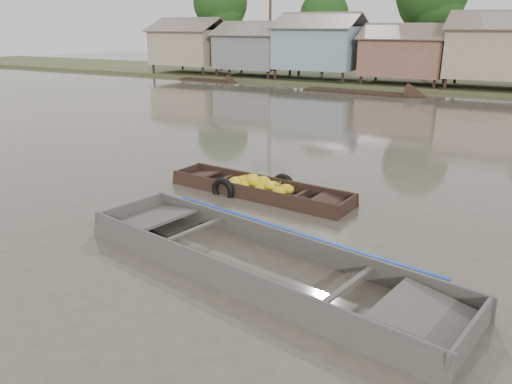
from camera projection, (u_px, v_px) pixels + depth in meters
The scene contains 5 objects.
ground at pixel (264, 235), 11.09m from camera, with size 120.00×120.00×0.00m, color #4A4438.
riverbank at pixel (511, 45), 35.25m from camera, with size 120.00×12.47×10.22m.
banana_boat at pixel (257, 189), 13.77m from camera, with size 5.46×1.81×0.77m.
viewer_boat at pixel (261, 267), 9.48m from camera, with size 8.18×3.56×0.64m.
distant_boats at pixel (442, 103), 29.97m from camera, with size 48.79×15.18×0.35m.
Camera 1 is at (4.73, -9.05, 4.45)m, focal length 35.00 mm.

